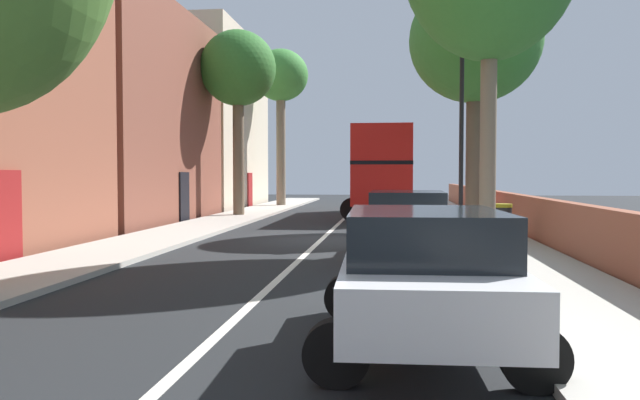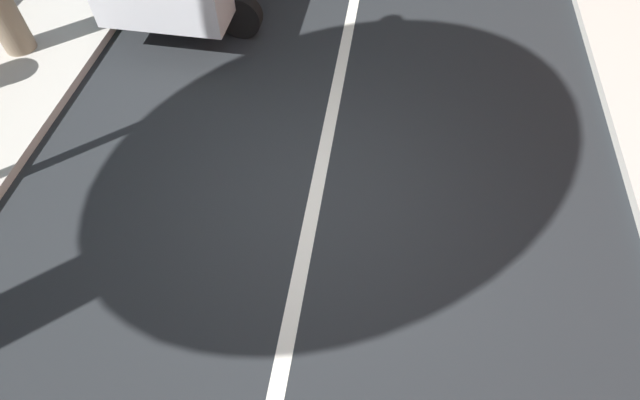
# 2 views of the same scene
# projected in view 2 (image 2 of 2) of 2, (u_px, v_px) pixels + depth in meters

# --- Properties ---
(ground_plane) EXTENTS (84.00, 84.00, 0.00)m
(ground_plane) POSITION_uv_depth(u_px,v_px,m) (315.00, 196.00, 5.68)
(ground_plane) COLOR black
(road_centre_line) EXTENTS (0.16, 54.00, 0.01)m
(road_centre_line) POSITION_uv_depth(u_px,v_px,m) (315.00, 196.00, 5.67)
(road_centre_line) COLOR silver
(road_centre_line) RESTS_ON ground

